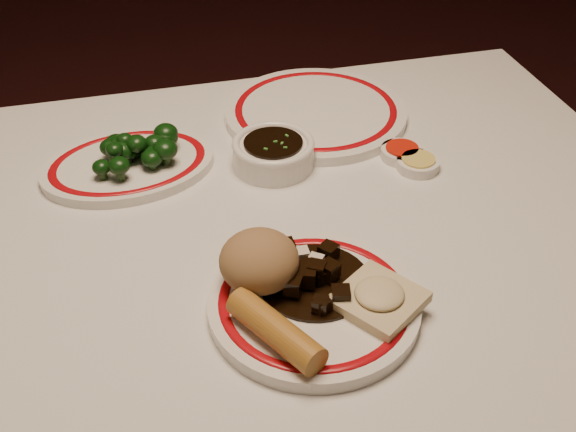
# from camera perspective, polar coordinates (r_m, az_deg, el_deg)

# --- Properties ---
(dining_table) EXTENTS (1.20, 0.90, 0.75)m
(dining_table) POSITION_cam_1_polar(r_m,az_deg,el_deg) (1.01, -2.80, -5.82)
(dining_table) COLOR white
(dining_table) RESTS_ON ground
(main_plate) EXTENTS (0.32, 0.32, 0.02)m
(main_plate) POSITION_cam_1_polar(r_m,az_deg,el_deg) (0.84, 2.06, -6.98)
(main_plate) COLOR white
(main_plate) RESTS_ON dining_table
(rice_mound) EXTENTS (0.09, 0.09, 0.07)m
(rice_mound) POSITION_cam_1_polar(r_m,az_deg,el_deg) (0.84, -2.29, -3.56)
(rice_mound) COLOR #946E46
(rice_mound) RESTS_ON main_plate
(spring_roll) EXTENTS (0.09, 0.13, 0.03)m
(spring_roll) POSITION_cam_1_polar(r_m,az_deg,el_deg) (0.78, -0.99, -9.01)
(spring_roll) COLOR #AD752A
(spring_roll) RESTS_ON main_plate
(fried_wonton) EXTENTS (0.12, 0.12, 0.02)m
(fried_wonton) POSITION_cam_1_polar(r_m,az_deg,el_deg) (0.83, 7.20, -6.43)
(fried_wonton) COLOR beige
(fried_wonton) RESTS_ON main_plate
(stirfry_heap) EXTENTS (0.13, 0.13, 0.03)m
(stirfry_heap) POSITION_cam_1_polar(r_m,az_deg,el_deg) (0.85, 2.09, -4.80)
(stirfry_heap) COLOR black
(stirfry_heap) RESTS_ON main_plate
(broccoli_plate) EXTENTS (0.28, 0.25, 0.02)m
(broccoli_plate) POSITION_cam_1_polar(r_m,az_deg,el_deg) (1.10, -12.50, 3.95)
(broccoli_plate) COLOR white
(broccoli_plate) RESTS_ON dining_table
(broccoli_pile) EXTENTS (0.13, 0.10, 0.05)m
(broccoli_pile) POSITION_cam_1_polar(r_m,az_deg,el_deg) (1.08, -11.84, 5.29)
(broccoli_pile) COLOR #23471C
(broccoli_pile) RESTS_ON broccoli_plate
(soy_bowl) EXTENTS (0.12, 0.12, 0.04)m
(soy_bowl) POSITION_cam_1_polar(r_m,az_deg,el_deg) (1.08, -1.16, 4.90)
(soy_bowl) COLOR white
(soy_bowl) RESTS_ON dining_table
(sweet_sour_dish) EXTENTS (0.06, 0.06, 0.02)m
(sweet_sour_dish) POSITION_cam_1_polar(r_m,az_deg,el_deg) (1.11, 8.97, 4.97)
(sweet_sour_dish) COLOR white
(sweet_sour_dish) RESTS_ON dining_table
(mustard_dish) EXTENTS (0.06, 0.06, 0.02)m
(mustard_dish) POSITION_cam_1_polar(r_m,az_deg,el_deg) (1.09, 10.22, 4.10)
(mustard_dish) COLOR white
(mustard_dish) RESTS_ON dining_table
(far_plate) EXTENTS (0.32, 0.32, 0.02)m
(far_plate) POSITION_cam_1_polar(r_m,az_deg,el_deg) (1.21, 2.20, 8.19)
(far_plate) COLOR white
(far_plate) RESTS_ON dining_table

